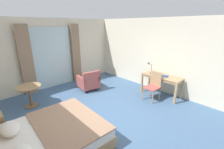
{
  "coord_description": "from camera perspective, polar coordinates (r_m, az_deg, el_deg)",
  "views": [
    {
      "loc": [
        -2.48,
        -3.0,
        2.5
      ],
      "look_at": [
        0.68,
        0.38,
        0.98
      ],
      "focal_mm": 24.47,
      "sensor_mm": 36.0,
      "label": 1
    }
  ],
  "objects": [
    {
      "name": "armchair_by_window",
      "position": [
        6.17,
        -8.64,
        -2.65
      ],
      "size": [
        0.82,
        0.85,
        0.8
      ],
      "color": "#9E4C47",
      "rests_on": "ground"
    },
    {
      "name": "closed_book",
      "position": [
        5.68,
        19.05,
        -0.57
      ],
      "size": [
        0.28,
        0.3,
        0.02
      ],
      "primitive_type": "cube",
      "rotation": [
        0.0,
        0.0,
        0.34
      ],
      "color": "navy",
      "rests_on": "writing_desk"
    },
    {
      "name": "desk_lamp",
      "position": [
        5.77,
        13.83,
        3.42
      ],
      "size": [
        0.22,
        0.23,
        0.48
      ],
      "color": "#4C4C51",
      "rests_on": "writing_desk"
    },
    {
      "name": "balcony_glass_door",
      "position": [
        6.69,
        -21.2,
        5.84
      ],
      "size": [
        1.58,
        0.02,
        2.42
      ],
      "primitive_type": "cube",
      "color": "silver",
      "rests_on": "ground"
    },
    {
      "name": "round_cafe_table",
      "position": [
        5.45,
        -28.57,
        -5.52
      ],
      "size": [
        0.74,
        0.74,
        0.69
      ],
      "color": "tan",
      "rests_on": "ground"
    },
    {
      "name": "wall_right",
      "position": [
        6.15,
        17.04,
        6.85
      ],
      "size": [
        0.12,
        6.5,
        2.75
      ],
      "primitive_type": "cube",
      "color": "beige",
      "rests_on": "ground"
    },
    {
      "name": "curtain_panel_right",
      "position": [
        7.02,
        -13.31,
        7.55
      ],
      "size": [
        0.38,
        0.1,
        2.53
      ],
      "primitive_type": "cube",
      "color": "#897056",
      "rests_on": "ground"
    },
    {
      "name": "writing_desk",
      "position": [
        5.75,
        18.06,
        -1.34
      ],
      "size": [
        0.55,
        1.39,
        0.76
      ],
      "color": "tan",
      "rests_on": "ground"
    },
    {
      "name": "ground",
      "position": [
        4.66,
        -2.99,
        -15.08
      ],
      "size": [
        6.06,
        6.9,
        0.1
      ],
      "primitive_type": "cube",
      "color": "#426084"
    },
    {
      "name": "curtain_panel_left",
      "position": [
        6.29,
        -29.36,
        4.49
      ],
      "size": [
        0.44,
        0.1,
        2.53
      ],
      "primitive_type": "cube",
      "color": "#897056",
      "rests_on": "ground"
    },
    {
      "name": "wall_back",
      "position": [
        6.76,
        -21.08,
        7.4
      ],
      "size": [
        5.66,
        0.12,
        2.75
      ],
      "primitive_type": "cube",
      "color": "beige",
      "rests_on": "ground"
    },
    {
      "name": "desk_chair",
      "position": [
        5.45,
        15.24,
        -3.7
      ],
      "size": [
        0.47,
        0.44,
        0.97
      ],
      "color": "#9E4C47",
      "rests_on": "ground"
    },
    {
      "name": "bed",
      "position": [
        3.67,
        -21.89,
        -20.83
      ],
      "size": [
        2.05,
        1.88,
        1.1
      ],
      "color": "tan",
      "rests_on": "ground"
    }
  ]
}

